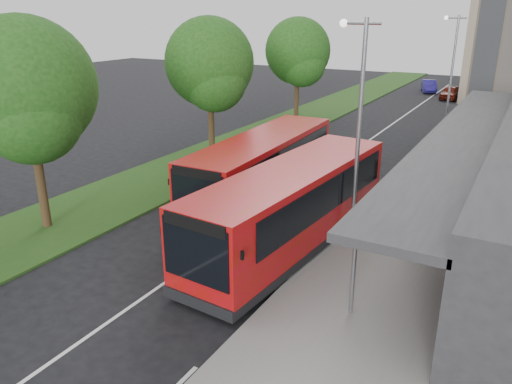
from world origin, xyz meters
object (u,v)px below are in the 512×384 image
bus_main (292,208)px  litter_bin (435,179)px  car_near (451,92)px  lamp_post_far (451,68)px  lamp_post_near (357,119)px  bollard (442,138)px  bus_second (262,169)px  car_far (429,86)px  tree_near (28,96)px  tree_far (298,55)px  tree_mid (210,68)px

bus_main → litter_bin: (3.46, 9.03, -0.96)m
car_near → lamp_post_far: bearing=-80.3°
lamp_post_near → bollard: bearing=88.2°
bus_second → car_near: (2.77, 34.71, -0.87)m
car_far → bollard: bearing=-93.8°
bus_main → car_near: (-0.54, 38.52, -0.91)m
bus_main → bus_second: bearing=135.5°
bus_main → car_near: bearing=95.3°
bus_main → litter_bin: bus_main is taller
litter_bin → car_far: 34.09m
bus_main → bollard: bus_main is taller
litter_bin → lamp_post_near: bearing=-103.9°
bollard → car_near: (-2.72, 20.18, 0.09)m
tree_near → lamp_post_near: 12.20m
car_far → lamp_post_far: bearing=-93.1°
lamp_post_near → litter_bin: size_ratio=8.44×
tree_far → bus_main: (9.47, -20.78, -3.60)m
tree_mid → car_far: tree_mid is taller
bus_main → car_far: bus_main is taller
tree_mid → lamp_post_near: bearing=-32.4°
lamp_post_near → litter_bin: bearing=76.1°
bus_second → car_near: bus_second is taller
bus_main → bollard: (2.18, 18.34, -1.00)m
lamp_post_near → car_near: 37.08m
lamp_post_near → car_near: lamp_post_near is taller
lamp_post_near → bus_main: bearing=-133.9°
litter_bin → car_near: car_near is taller
litter_bin → bus_second: bearing=-142.4°
tree_mid → bollard: 15.78m
litter_bin → car_near: 29.76m
tree_near → lamp_post_far: 27.32m
car_far → tree_mid: bearing=-117.1°
car_far → lamp_post_near: bearing=-99.8°
bus_main → bus_second: bus_main is taller
bus_second → lamp_post_far: bearing=72.8°
lamp_post_near → litter_bin: lamp_post_near is taller
tree_far → car_far: size_ratio=2.03×
tree_mid → car_far: (6.04, 33.63, -4.63)m
tree_far → car_far: tree_far is taller
bus_second → bus_main: bearing=-50.6°
lamp_post_far → bus_second: bearing=-105.5°
tree_near → car_far: size_ratio=2.10×
tree_mid → tree_far: size_ratio=1.02×
bollard → car_near: car_near is taller
tree_near → bus_main: bearing=18.8°
lamp_post_far → bus_second: 18.86m
tree_mid → bollard: bearing=39.4°
lamp_post_near → litter_bin: 8.56m
tree_near → bus_second: tree_near is taller
tree_near → car_near: bearing=77.9°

